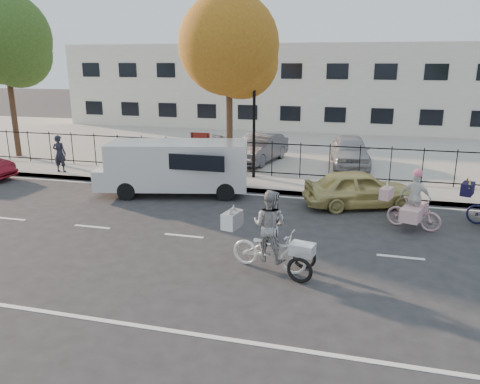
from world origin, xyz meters
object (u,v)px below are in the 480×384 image
(lamppost, at_px, (254,106))
(zebra_trike, at_px, (270,239))
(gold_sedan, at_px, (360,189))
(lot_car_b, at_px, (203,147))
(unicorn_bike, at_px, (413,207))
(white_van, at_px, (176,166))
(lot_car_d, at_px, (350,150))
(lot_car_c, at_px, (260,148))
(pedestrian, at_px, (60,154))

(lamppost, bearing_deg, zebra_trike, -74.40)
(zebra_trike, relative_size, gold_sedan, 0.61)
(zebra_trike, bearing_deg, lot_car_b, 38.05)
(lot_car_b, bearing_deg, unicorn_bike, -36.62)
(white_van, bearing_deg, gold_sedan, -12.85)
(white_van, relative_size, lot_car_d, 1.45)
(gold_sedan, relative_size, lot_car_b, 0.89)
(lot_car_c, relative_size, lot_car_d, 0.99)
(unicorn_bike, height_order, pedestrian, unicorn_bike)
(gold_sedan, bearing_deg, unicorn_bike, -159.85)
(zebra_trike, xyz_separation_m, white_van, (-4.71, 5.66, 0.33))
(unicorn_bike, relative_size, lot_car_c, 0.46)
(lot_car_d, bearing_deg, gold_sedan, -91.58)
(zebra_trike, xyz_separation_m, unicorn_bike, (3.62, 3.90, -0.08))
(unicorn_bike, bearing_deg, lamppost, 73.38)
(pedestrian, xyz_separation_m, lot_car_c, (8.05, 4.27, -0.15))
(unicorn_bike, height_order, lot_car_b, unicorn_bike)
(zebra_trike, height_order, lot_car_c, zebra_trike)
(lamppost, xyz_separation_m, pedestrian, (-8.47, -1.20, -2.14))
(white_van, bearing_deg, lot_car_c, 57.83)
(lamppost, relative_size, lot_car_d, 1.05)
(zebra_trike, height_order, white_van, zebra_trike)
(lamppost, bearing_deg, lot_car_b, 137.52)
(white_van, distance_m, gold_sedan, 6.78)
(gold_sedan, bearing_deg, lamppost, 38.30)
(zebra_trike, height_order, gold_sedan, zebra_trike)
(pedestrian, bearing_deg, zebra_trike, 143.76)
(pedestrian, bearing_deg, unicorn_bike, 164.56)
(pedestrian, bearing_deg, lot_car_b, -143.52)
(lamppost, height_order, lot_car_b, lamppost)
(lamppost, bearing_deg, white_van, -131.59)
(unicorn_bike, xyz_separation_m, gold_sedan, (-1.57, 1.82, -0.04))
(lot_car_b, relative_size, lot_car_c, 1.05)
(zebra_trike, bearing_deg, lot_car_c, 25.23)
(pedestrian, xyz_separation_m, lot_car_d, (12.28, 4.64, -0.12))
(unicorn_bike, bearing_deg, lot_car_d, 35.30)
(lamppost, distance_m, gold_sedan, 5.67)
(gold_sedan, bearing_deg, white_van, 69.74)
(lamppost, height_order, lot_car_c, lamppost)
(lamppost, distance_m, lot_car_c, 3.85)
(zebra_trike, distance_m, pedestrian, 12.95)
(lamppost, height_order, zebra_trike, lamppost)
(lamppost, relative_size, gold_sedan, 1.13)
(white_van, relative_size, lot_car_b, 1.39)
(lot_car_c, bearing_deg, lot_car_b, -166.84)
(lamppost, distance_m, lot_car_b, 5.06)
(unicorn_bike, relative_size, lot_car_d, 0.46)
(gold_sedan, bearing_deg, lot_car_b, 32.93)
(white_van, distance_m, lot_car_d, 8.72)
(white_van, bearing_deg, pedestrian, 152.98)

